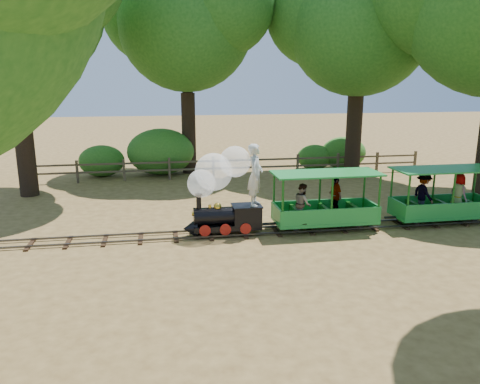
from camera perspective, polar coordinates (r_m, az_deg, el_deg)
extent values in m
plane|color=#A38146|center=(14.15, 4.46, -4.86)|extent=(90.00, 90.00, 0.00)
cube|color=#3F3D3A|center=(13.85, 4.76, -4.96)|extent=(22.00, 0.05, 0.05)
cube|color=#3F3D3A|center=(14.40, 4.17, -4.21)|extent=(22.00, 0.05, 0.05)
cube|color=#382314|center=(14.14, 4.46, -4.77)|extent=(0.12, 1.00, 0.05)
cube|color=#382314|center=(13.85, -16.16, -5.69)|extent=(0.12, 1.00, 0.05)
cube|color=#382314|center=(16.06, 22.08, -3.49)|extent=(0.12, 1.00, 0.05)
cube|color=black|center=(13.79, -1.60, -4.17)|extent=(1.99, 0.63, 0.16)
cylinder|color=black|center=(13.65, -2.93, -2.90)|extent=(1.27, 0.51, 0.51)
cylinder|color=black|center=(13.48, -5.05, -1.15)|extent=(0.14, 0.14, 0.40)
sphere|color=gold|center=(13.58, -2.75, -1.80)|extent=(0.24, 0.24, 0.24)
cylinder|color=gold|center=(13.55, -3.70, -1.76)|extent=(0.09, 0.09, 0.09)
cube|color=black|center=(13.78, 0.81, -2.74)|extent=(0.81, 0.63, 0.50)
cube|color=black|center=(13.71, 0.82, -1.67)|extent=(0.86, 0.69, 0.04)
cone|color=black|center=(13.70, -6.11, -4.46)|extent=(0.41, 0.58, 0.58)
cylinder|color=gold|center=(13.57, -5.70, -2.66)|extent=(0.09, 0.13, 0.13)
cylinder|color=#9A140E|center=(13.41, -4.29, -4.74)|extent=(0.33, 0.05, 0.33)
cylinder|color=#9A140E|center=(14.03, -4.54, -3.90)|extent=(0.33, 0.05, 0.33)
cylinder|color=#9A140E|center=(13.47, -1.79, -4.61)|extent=(0.33, 0.05, 0.33)
cylinder|color=#9A140E|center=(14.09, -2.15, -3.79)|extent=(0.33, 0.05, 0.33)
cylinder|color=#9A140E|center=(13.56, 0.68, -4.49)|extent=(0.33, 0.05, 0.33)
cylinder|color=#9A140E|center=(14.17, 0.21, -3.67)|extent=(0.33, 0.05, 0.33)
sphere|color=white|center=(13.42, -4.73, 1.04)|extent=(0.81, 0.81, 0.81)
sphere|color=white|center=(13.43, -3.23, 2.47)|extent=(1.09, 1.09, 1.09)
sphere|color=white|center=(13.51, -0.60, 3.73)|extent=(0.90, 0.90, 0.90)
imported|color=silver|center=(13.50, 1.88, 2.10)|extent=(0.65, 0.77, 1.81)
cube|color=#1E8A35|center=(14.48, 10.26, -3.36)|extent=(3.08, 1.18, 0.09)
cube|color=#135614|center=(14.51, 10.24, -3.77)|extent=(2.77, 0.45, 0.13)
cube|color=#1E8A35|center=(13.91, 11.07, -2.95)|extent=(3.08, 0.05, 0.45)
cube|color=#1E8A35|center=(14.90, 9.60, -1.75)|extent=(3.08, 0.05, 0.45)
cube|color=#1E8A35|center=(14.13, 10.51, 2.26)|extent=(3.21, 1.31, 0.05)
cylinder|color=#135614|center=(13.36, 5.23, -1.42)|extent=(0.06, 0.06, 1.45)
cylinder|color=#135614|center=(14.36, 4.16, -0.32)|extent=(0.06, 0.06, 1.45)
cylinder|color=#135614|center=(14.38, 16.61, -0.85)|extent=(0.06, 0.06, 1.45)
cylinder|color=#135614|center=(15.31, 14.88, 0.14)|extent=(0.06, 0.06, 1.45)
cube|color=#135614|center=(14.13, 6.77, -2.70)|extent=(0.11, 1.00, 0.36)
cube|color=#135614|center=(14.42, 10.30, -2.50)|extent=(0.11, 1.00, 0.36)
cube|color=#135614|center=(14.75, 13.68, -2.30)|extent=(0.11, 1.00, 0.36)
cylinder|color=black|center=(13.92, 6.85, -4.25)|extent=(0.25, 0.05, 0.25)
cylinder|color=black|center=(14.49, 6.17, -3.51)|extent=(0.25, 0.05, 0.25)
cylinder|color=black|center=(14.59, 14.31, -3.75)|extent=(0.25, 0.05, 0.25)
cylinder|color=black|center=(15.13, 13.38, -3.06)|extent=(0.25, 0.05, 0.25)
imported|color=gray|center=(13.76, 7.62, -1.39)|extent=(0.46, 0.58, 1.19)
imported|color=gray|center=(14.80, 11.52, -0.42)|extent=(0.37, 0.74, 1.22)
cube|color=#1E8A35|center=(16.17, 23.26, -2.47)|extent=(3.08, 1.18, 0.09)
cube|color=#135614|center=(16.20, 23.22, -2.84)|extent=(2.77, 0.45, 0.13)
cube|color=#1E8A35|center=(15.66, 24.43, -2.06)|extent=(3.08, 0.05, 0.45)
cube|color=#1E8A35|center=(16.55, 22.33, -1.05)|extent=(3.08, 0.05, 0.45)
cube|color=#1E8A35|center=(15.86, 23.75, 2.56)|extent=(3.21, 1.31, 0.05)
cylinder|color=#135614|center=(14.81, 19.84, -0.69)|extent=(0.06, 0.06, 1.45)
cylinder|color=#135614|center=(15.71, 17.97, 0.27)|extent=(0.06, 0.06, 1.45)
cylinder|color=#135614|center=(17.26, 26.65, 0.63)|extent=(0.06, 0.06, 1.45)
cube|color=#135614|center=(15.64, 20.49, -1.88)|extent=(0.11, 1.00, 0.36)
cube|color=#135614|center=(16.12, 23.34, -1.69)|extent=(0.11, 1.00, 0.36)
cube|color=#135614|center=(16.63, 26.01, -1.52)|extent=(0.11, 1.00, 0.36)
cylinder|color=black|center=(15.44, 20.76, -3.26)|extent=(0.25, 0.05, 0.25)
cylinder|color=black|center=(15.95, 19.66, -2.64)|extent=(0.25, 0.05, 0.25)
cylinder|color=black|center=(16.50, 26.69, -2.78)|extent=(0.25, 0.05, 0.25)
cylinder|color=black|center=(16.98, 25.49, -2.21)|extent=(0.25, 0.05, 0.25)
imported|color=gray|center=(15.74, 21.46, -0.12)|extent=(0.57, 0.88, 1.29)
imported|color=gray|center=(16.21, 25.05, -0.14)|extent=(0.50, 0.68, 1.26)
cylinder|color=#2D2116|center=(19.85, -24.78, 5.33)|extent=(0.70, 0.70, 4.05)
cylinder|color=#2D2116|center=(19.70, -25.74, 14.51)|extent=(0.52, 0.53, 2.32)
cylinder|color=#2D2116|center=(22.68, -6.27, 7.11)|extent=(0.66, 0.66, 3.81)
cylinder|color=#2D2116|center=(22.53, -6.47, 14.70)|extent=(0.50, 0.50, 2.18)
sphere|color=#1D571B|center=(22.66, -6.62, 19.80)|extent=(6.18, 6.18, 6.18)
sphere|color=#1D571B|center=(21.98, -2.19, 22.10)|extent=(4.63, 4.63, 4.63)
sphere|color=#1D571B|center=(23.77, -10.40, 20.89)|extent=(4.94, 4.94, 4.94)
cylinder|color=#2D2116|center=(22.46, 13.67, 6.64)|extent=(0.72, 0.72, 3.74)
cylinder|color=#2D2116|center=(22.30, 14.11, 14.14)|extent=(0.54, 0.54, 2.14)
sphere|color=#1D571B|center=(22.42, 14.43, 19.29)|extent=(6.33, 6.33, 6.33)
sphere|color=#1D571B|center=(22.35, 19.58, 21.02)|extent=(4.75, 4.75, 4.75)
sphere|color=#1D571B|center=(23.01, 9.87, 20.94)|extent=(5.06, 5.06, 5.06)
cube|color=brown|center=(22.12, -24.34, 2.10)|extent=(0.10, 0.10, 1.00)
cube|color=brown|center=(21.69, -19.23, 2.35)|extent=(0.10, 0.10, 1.00)
cube|color=brown|center=(21.44, -13.95, 2.59)|extent=(0.10, 0.10, 1.00)
cube|color=brown|center=(21.38, -8.60, 2.81)|extent=(0.10, 0.10, 1.00)
cube|color=brown|center=(21.50, -3.26, 3.01)|extent=(0.10, 0.10, 1.00)
cube|color=brown|center=(21.80, 1.98, 3.17)|extent=(0.10, 0.10, 1.00)
cube|color=brown|center=(22.28, 7.03, 3.31)|extent=(0.10, 0.10, 1.00)
cube|color=brown|center=(22.93, 11.84, 3.42)|extent=(0.10, 0.10, 1.00)
cube|color=brown|center=(23.73, 16.35, 3.49)|extent=(0.10, 0.10, 1.00)
cube|color=brown|center=(24.66, 20.55, 3.54)|extent=(0.10, 0.10, 1.00)
cube|color=brown|center=(21.57, -0.62, 3.88)|extent=(18.00, 0.06, 0.08)
cube|color=brown|center=(21.64, -0.62, 2.97)|extent=(18.00, 0.06, 0.08)
ellipsoid|color=#2D6B1E|center=(22.78, -16.51, 3.66)|extent=(2.11, 1.62, 1.46)
ellipsoid|color=#2D6B1E|center=(22.55, -9.63, 4.87)|extent=(3.16, 2.43, 2.19)
ellipsoid|color=#2D6B1E|center=(23.86, 9.09, 4.23)|extent=(1.80, 1.38, 1.24)
ellipsoid|color=#2D6B1E|center=(24.36, 12.49, 4.70)|extent=(2.32, 1.78, 1.60)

